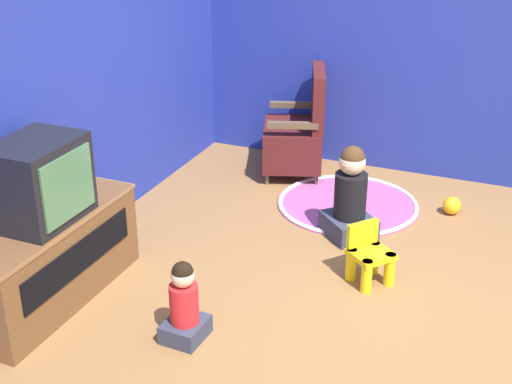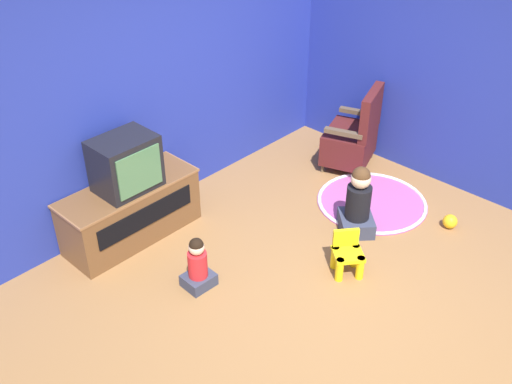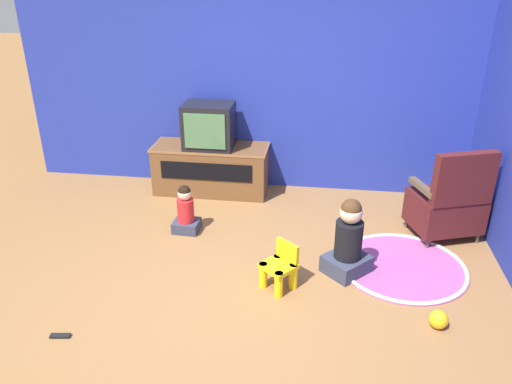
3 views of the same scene
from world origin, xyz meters
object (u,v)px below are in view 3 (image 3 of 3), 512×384
at_px(yellow_kid_chair, 280,269).
at_px(television, 209,126).
at_px(tv_cabinet, 211,168).
at_px(child_watching_left, 186,212).
at_px(black_armchair, 448,204).
at_px(remote_control, 60,336).
at_px(child_watching_center, 348,242).
at_px(toy_ball, 439,320).

bearing_deg(yellow_kid_chair, television, 158.06).
relative_size(tv_cabinet, yellow_kid_chair, 3.38).
bearing_deg(child_watching_left, black_armchair, 7.79).
bearing_deg(remote_control, child_watching_center, 20.51).
xyz_separation_m(tv_cabinet, yellow_kid_chair, (1.00, -1.83, -0.12)).
bearing_deg(black_armchair, child_watching_left, -14.32).
relative_size(black_armchair, yellow_kid_chair, 2.41).
xyz_separation_m(television, yellow_kid_chair, (1.00, -1.81, -0.66)).
bearing_deg(child_watching_center, television, 90.10).
distance_m(child_watching_left, child_watching_center, 1.70).
bearing_deg(television, toy_ball, -43.89).
height_order(tv_cabinet, black_armchair, black_armchair).
xyz_separation_m(toy_ball, remote_control, (-2.81, -0.51, -0.06)).
relative_size(television, child_watching_center, 0.78).
xyz_separation_m(tv_cabinet, child_watching_center, (1.57, -1.53, 0.01)).
distance_m(tv_cabinet, child_watching_left, 1.01).
distance_m(black_armchair, child_watching_center, 1.25).
relative_size(tv_cabinet, toy_ball, 9.33).
bearing_deg(child_watching_center, remote_control, 162.56).
relative_size(child_watching_center, remote_control, 4.67).
bearing_deg(remote_control, child_watching_left, 65.01).
xyz_separation_m(tv_cabinet, black_armchair, (2.56, -0.76, 0.07)).
distance_m(yellow_kid_chair, remote_control, 1.79).
xyz_separation_m(tv_cabinet, television, (-0.00, -0.03, 0.53)).
distance_m(tv_cabinet, television, 0.53).
relative_size(yellow_kid_chair, child_watching_left, 0.78).
height_order(tv_cabinet, remote_control, tv_cabinet).
relative_size(child_watching_left, child_watching_center, 0.71).
relative_size(tv_cabinet, television, 2.40).
bearing_deg(yellow_kid_chair, toy_ball, 22.98).
bearing_deg(tv_cabinet, yellow_kid_chair, -61.31).
bearing_deg(yellow_kid_chair, child_watching_center, 66.89).
bearing_deg(toy_ball, child_watching_center, 135.66).
xyz_separation_m(yellow_kid_chair, toy_ball, (1.25, -0.36, -0.10)).
bearing_deg(remote_control, toy_ball, 1.97).
xyz_separation_m(black_armchair, child_watching_center, (-0.99, -0.77, -0.06)).
bearing_deg(tv_cabinet, black_armchair, -16.51).
xyz_separation_m(black_armchair, toy_ball, (-0.31, -1.43, -0.30)).
xyz_separation_m(black_armchair, yellow_kid_chair, (-1.56, -1.07, -0.20)).
bearing_deg(television, remote_control, -101.69).
relative_size(child_watching_left, remote_control, 3.31).
bearing_deg(child_watching_center, yellow_kid_chair, 161.65).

